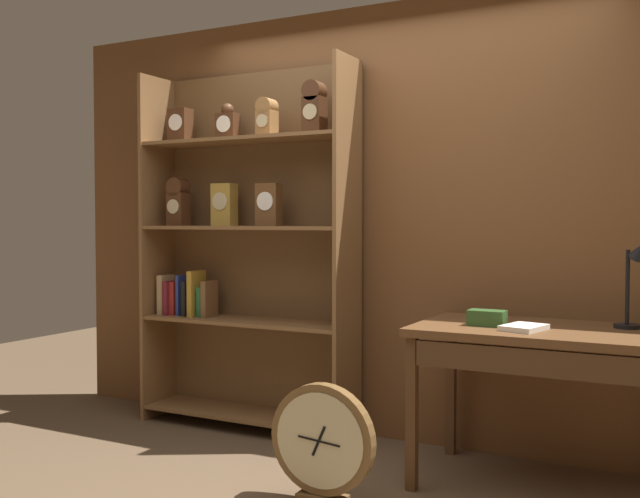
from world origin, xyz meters
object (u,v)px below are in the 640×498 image
at_px(bookshelf, 245,245).
at_px(round_clock_large, 322,442).
at_px(workbench, 537,347).
at_px(open_repair_manual, 524,328).
at_px(toolbox_small, 487,318).
at_px(desk_lamp, 635,276).

distance_m(bookshelf, round_clock_large, 1.62).
distance_m(workbench, round_clock_large, 1.13).
height_order(bookshelf, open_repair_manual, bookshelf).
xyz_separation_m(bookshelf, toolbox_small, (1.63, -0.31, -0.33)).
relative_size(desk_lamp, round_clock_large, 0.78).
bearing_deg(open_repair_manual, round_clock_large, -132.14).
xyz_separation_m(desk_lamp, toolbox_small, (-0.66, -0.20, -0.22)).
relative_size(desk_lamp, toolbox_small, 2.44).
bearing_deg(workbench, open_repair_manual, -111.78).
xyz_separation_m(bookshelf, open_repair_manual, (1.83, -0.38, -0.35)).
relative_size(workbench, round_clock_large, 2.09).
bearing_deg(bookshelf, toolbox_small, -10.89).
xyz_separation_m(workbench, toolbox_small, (-0.23, -0.04, 0.13)).
bearing_deg(workbench, bookshelf, 171.64).
distance_m(workbench, open_repair_manual, 0.15).
relative_size(open_repair_manual, round_clock_large, 0.39).
bearing_deg(toolbox_small, round_clock_large, -136.03).
bearing_deg(open_repair_manual, toolbox_small, 176.48).
height_order(workbench, open_repair_manual, open_repair_manual).
relative_size(bookshelf, open_repair_manual, 10.29).
bearing_deg(open_repair_manual, bookshelf, -177.01).
bearing_deg(round_clock_large, bookshelf, 138.58).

